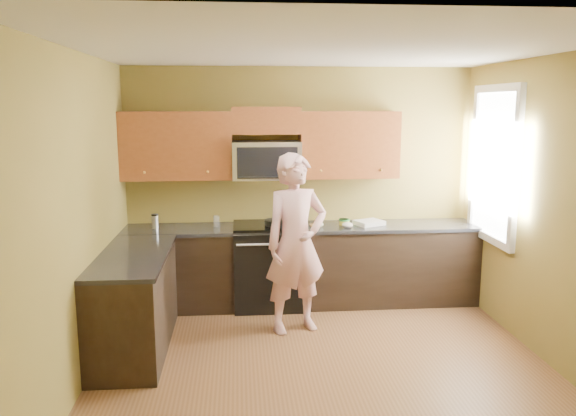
{
  "coord_description": "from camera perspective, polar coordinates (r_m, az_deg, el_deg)",
  "views": [
    {
      "loc": [
        -0.72,
        -4.57,
        2.26
      ],
      "look_at": [
        -0.2,
        1.3,
        1.2
      ],
      "focal_mm": 35.51,
      "sensor_mm": 36.0,
      "label": 1
    }
  ],
  "objects": [
    {
      "name": "napkin_b",
      "position": [
        6.36,
        5.98,
        -1.72
      ],
      "size": [
        0.14,
        0.15,
        0.07
      ],
      "primitive_type": "ellipsoid",
      "rotation": [
        0.0,
        0.0,
        -0.18
      ],
      "color": "silver",
      "rests_on": "countertop_back"
    },
    {
      "name": "toast_slice",
      "position": [
        6.46,
        2.71,
        -1.72
      ],
      "size": [
        0.12,
        0.12,
        0.01
      ],
      "primitive_type": "cube",
      "rotation": [
        0.0,
        0.0,
        0.08
      ],
      "color": "#B27F47",
      "rests_on": "countertop_back"
    },
    {
      "name": "dish_towel",
      "position": [
        6.56,
        8.12,
        -1.46
      ],
      "size": [
        0.37,
        0.34,
        0.05
      ],
      "primitive_type": "cube",
      "rotation": [
        0.0,
        0.0,
        0.43
      ],
      "color": "silver",
      "rests_on": "countertop_back"
    },
    {
      "name": "butter_tub",
      "position": [
        6.53,
        5.65,
        -1.69
      ],
      "size": [
        0.12,
        0.12,
        0.09
      ],
      "primitive_type": null,
      "rotation": [
        0.0,
        0.0,
        -0.01
      ],
      "color": "yellow",
      "rests_on": "countertop_back"
    },
    {
      "name": "napkin_a",
      "position": [
        6.39,
        3.09,
        -1.65
      ],
      "size": [
        0.11,
        0.12,
        0.06
      ],
      "primitive_type": "ellipsoid",
      "rotation": [
        0.0,
        0.0,
        -0.01
      ],
      "color": "silver",
      "rests_on": "countertop_back"
    },
    {
      "name": "microwave",
      "position": [
        6.43,
        -2.17,
        2.95
      ],
      "size": [
        0.76,
        0.4,
        0.42
      ],
      "primitive_type": null,
      "color": "silver",
      "rests_on": "wall_back"
    },
    {
      "name": "wall_front",
      "position": [
        2.82,
        10.08,
        -8.82
      ],
      "size": [
        4.0,
        0.0,
        4.0
      ],
      "primitive_type": "plane",
      "rotation": [
        -1.57,
        0.0,
        0.0
      ],
      "color": "brown",
      "rests_on": "ground"
    },
    {
      "name": "stove",
      "position": [
        6.5,
        -2.05,
        -5.74
      ],
      "size": [
        0.76,
        0.65,
        0.95
      ],
      "primitive_type": null,
      "color": "black",
      "rests_on": "floor"
    },
    {
      "name": "countertop_left",
      "position": [
        5.44,
        -15.23,
        -4.66
      ],
      "size": [
        0.62,
        1.6,
        0.04
      ],
      "primitive_type": "cube",
      "color": "black",
      "rests_on": "cabinet_left_run"
    },
    {
      "name": "frying_pan",
      "position": [
        6.34,
        -1.04,
        -1.73
      ],
      "size": [
        0.32,
        0.52,
        0.07
      ],
      "primitive_type": null,
      "rotation": [
        0.0,
        0.0,
        -0.06
      ],
      "color": "black",
      "rests_on": "stove"
    },
    {
      "name": "floor",
      "position": [
        5.15,
        3.62,
        -15.86
      ],
      "size": [
        4.0,
        4.0,
        0.0
      ],
      "primitive_type": "plane",
      "color": "brown",
      "rests_on": "ground"
    },
    {
      "name": "cabinet_left_run",
      "position": [
        5.57,
        -15.11,
        -9.25
      ],
      "size": [
        0.6,
        1.6,
        0.88
      ],
      "primitive_type": "cube",
      "color": "black",
      "rests_on": "floor"
    },
    {
      "name": "ceiling",
      "position": [
        4.65,
        4.01,
        15.6
      ],
      "size": [
        4.0,
        4.0,
        0.0
      ],
      "primitive_type": "plane",
      "rotation": [
        3.14,
        0.0,
        0.0
      ],
      "color": "white",
      "rests_on": "ground"
    },
    {
      "name": "window",
      "position": [
        6.4,
        19.98,
        4.11
      ],
      "size": [
        0.06,
        1.06,
        1.66
      ],
      "primitive_type": null,
      "color": "white",
      "rests_on": "wall_right"
    },
    {
      "name": "cabinet_back_run",
      "position": [
        6.57,
        1.44,
        -5.89
      ],
      "size": [
        4.0,
        0.6,
        0.88
      ],
      "primitive_type": "cube",
      "color": "black",
      "rests_on": "floor"
    },
    {
      "name": "travel_mug",
      "position": [
        6.49,
        -13.14,
        -2.0
      ],
      "size": [
        0.1,
        0.1,
        0.16
      ],
      "primitive_type": null,
      "rotation": [
        0.0,
        0.0,
        -0.37
      ],
      "color": "silver",
      "rests_on": "countertop_back"
    },
    {
      "name": "wall_back",
      "position": [
        6.67,
        1.19,
        2.36
      ],
      "size": [
        4.0,
        0.0,
        4.0
      ],
      "primitive_type": "plane",
      "rotation": [
        1.57,
        0.0,
        0.0
      ],
      "color": "brown",
      "rests_on": "ground"
    },
    {
      "name": "upper_cab_left",
      "position": [
        6.49,
        -10.96,
        2.84
      ],
      "size": [
        1.22,
        0.33,
        0.75
      ],
      "primitive_type": null,
      "color": "brown",
      "rests_on": "wall_back"
    },
    {
      "name": "wall_right",
      "position": [
        5.39,
        25.3,
        -0.51
      ],
      "size": [
        0.0,
        4.0,
        4.0
      ],
      "primitive_type": "plane",
      "rotation": [
        1.57,
        0.0,
        -1.57
      ],
      "color": "brown",
      "rests_on": "ground"
    },
    {
      "name": "glass_b",
      "position": [
        6.48,
        -7.19,
        -1.28
      ],
      "size": [
        0.07,
        0.07,
        0.12
      ],
      "primitive_type": "cylinder",
      "rotation": [
        0.0,
        0.0,
        -0.03
      ],
      "color": "silver",
      "rests_on": "countertop_back"
    },
    {
      "name": "countertop_back",
      "position": [
        6.45,
        1.47,
        -1.98
      ],
      "size": [
        4.0,
        0.62,
        0.04
      ],
      "primitive_type": "cube",
      "color": "black",
      "rests_on": "cabinet_back_run"
    },
    {
      "name": "woman",
      "position": [
        5.7,
        0.81,
        -3.58
      ],
      "size": [
        0.77,
        0.63,
        1.81
      ],
      "primitive_type": "imported",
      "rotation": [
        0.0,
        0.0,
        0.34
      ],
      "color": "#D56A75",
      "rests_on": "floor"
    },
    {
      "name": "upper_cab_over_mw",
      "position": [
        6.42,
        -2.22,
        8.76
      ],
      "size": [
        0.76,
        0.33,
        0.3
      ],
      "primitive_type": "cube",
      "color": "brown",
      "rests_on": "wall_back"
    },
    {
      "name": "wall_left",
      "position": [
        4.83,
        -20.33,
        -1.3
      ],
      "size": [
        0.0,
        4.0,
        4.0
      ],
      "primitive_type": "plane",
      "rotation": [
        1.57,
        0.0,
        1.57
      ],
      "color": "brown",
      "rests_on": "ground"
    },
    {
      "name": "upper_cab_right",
      "position": [
        6.58,
        6.03,
        3.07
      ],
      "size": [
        1.12,
        0.33,
        0.75
      ],
      "primitive_type": null,
      "color": "brown",
      "rests_on": "wall_back"
    }
  ]
}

